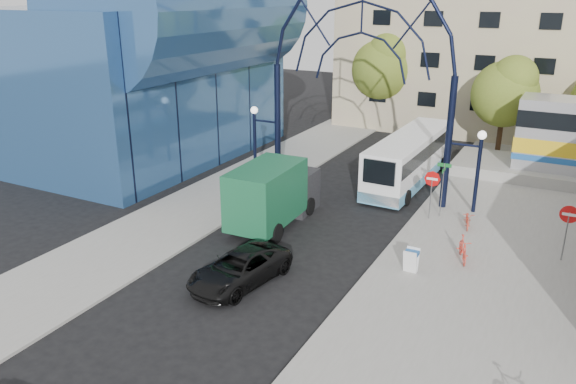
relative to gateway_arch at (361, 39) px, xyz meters
The scene contains 17 objects.
ground 16.41m from the gateway_arch, 90.00° to the right, with size 120.00×120.00×0.00m, color black.
sidewalk_east 15.37m from the gateway_arch, 51.34° to the right, with size 8.00×56.00×0.12m, color gray.
plaza_west 13.36m from the gateway_arch, 129.09° to the right, with size 5.00×50.00×0.12m, color gray.
gateway_arch is the anchor object (origin of this frame).
stop_sign 8.37m from the gateway_arch, 22.63° to the right, with size 0.80×0.07×2.50m.
do_not_enter_sign 13.43m from the gateway_arch, 19.99° to the right, with size 0.76×0.07×2.48m.
street_name_sign 8.38m from the gateway_arch, 15.07° to the right, with size 0.70×0.70×2.80m.
sandwich_board 12.52m from the gateway_arch, 55.09° to the right, with size 0.55×0.61×0.99m.
transit_hall 15.45m from the gateway_arch, behind, with size 16.50×18.00×14.50m.
apartment_block 21.12m from the gateway_arch, 84.55° to the left, with size 20.00×12.10×14.00m.
tree_north_a 13.98m from the gateway_arch, 62.83° to the left, with size 4.48×4.48×7.00m.
tree_north_b 16.72m from the gateway_arch, 103.68° to the left, with size 5.12×5.12×8.00m.
city_bus 8.13m from the gateway_arch, 58.43° to the left, with size 2.71×10.67×2.91m.
green_truck 9.36m from the gateway_arch, 107.86° to the right, with size 2.65×6.41×3.19m.
black_suv 14.29m from the gateway_arch, 90.84° to the right, with size 2.13×4.62×1.28m, color black.
bike_near_a 10.71m from the gateway_arch, 18.23° to the right, with size 0.54×1.54×0.81m, color red.
bike_near_b 12.29m from the gateway_arch, 39.61° to the right, with size 0.49×1.75×1.05m, color #F64131.
Camera 1 is at (10.75, -14.49, 10.95)m, focal length 35.00 mm.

